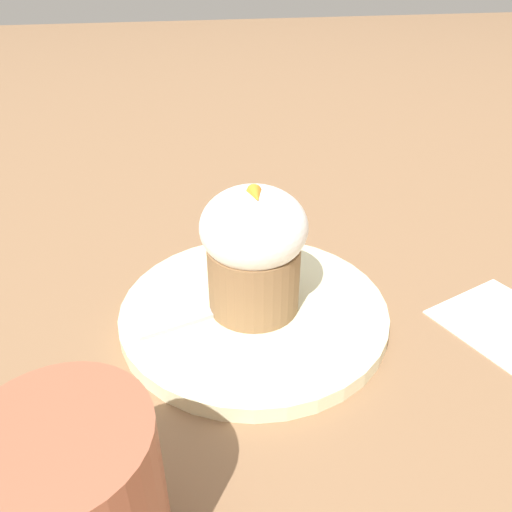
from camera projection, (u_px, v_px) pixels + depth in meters
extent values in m
plane|color=#846042|center=(254.00, 318.00, 0.43)|extent=(4.00, 4.00, 0.00)
cylinder|color=beige|center=(254.00, 311.00, 0.43)|extent=(0.22, 0.22, 0.01)
cylinder|color=olive|center=(256.00, 277.00, 0.41)|extent=(0.07, 0.07, 0.06)
ellipsoid|color=white|center=(256.00, 227.00, 0.38)|extent=(0.08, 0.08, 0.06)
cone|color=orange|center=(258.00, 196.00, 0.36)|extent=(0.02, 0.01, 0.01)
sphere|color=green|center=(256.00, 191.00, 0.37)|extent=(0.01, 0.01, 0.01)
cube|color=#B7B7BC|center=(195.00, 318.00, 0.40)|extent=(0.04, 0.09, 0.00)
ellipsoid|color=#B7B7BC|center=(263.00, 295.00, 0.43)|extent=(0.05, 0.06, 0.01)
cylinder|color=#9E563D|center=(78.00, 508.00, 0.23)|extent=(0.08, 0.08, 0.10)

